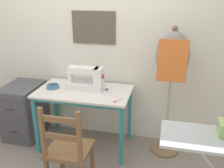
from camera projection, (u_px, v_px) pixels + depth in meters
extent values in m
plane|color=gray|center=(78.00, 160.00, 2.87)|extent=(14.00, 14.00, 0.00)
cube|color=silver|center=(92.00, 39.00, 3.04)|extent=(10.00, 0.05, 2.55)
cube|color=brown|center=(94.00, 28.00, 2.95)|extent=(0.53, 0.02, 0.38)
cube|color=silver|center=(84.00, 91.00, 2.89)|extent=(1.09, 0.62, 0.02)
cube|color=teal|center=(76.00, 104.00, 2.66)|extent=(1.01, 0.03, 0.04)
cube|color=teal|center=(36.00, 126.00, 2.88)|extent=(0.04, 0.04, 0.72)
cube|color=teal|center=(121.00, 137.00, 2.67)|extent=(0.04, 0.04, 0.72)
cube|color=teal|center=(56.00, 106.00, 3.37)|extent=(0.04, 0.04, 0.72)
cube|color=teal|center=(130.00, 114.00, 3.16)|extent=(0.04, 0.04, 0.72)
cube|color=white|center=(86.00, 86.00, 2.91)|extent=(0.40, 0.18, 0.08)
cube|color=white|center=(99.00, 76.00, 2.83)|extent=(0.09, 0.16, 0.19)
cube|color=white|center=(84.00, 70.00, 2.84)|extent=(0.35, 0.14, 0.07)
cube|color=white|center=(71.00, 77.00, 2.91)|extent=(0.04, 0.10, 0.12)
cylinder|color=#B22D2D|center=(103.00, 76.00, 2.82)|extent=(0.02, 0.06, 0.06)
cylinder|color=#99999E|center=(98.00, 67.00, 2.79)|extent=(0.01, 0.01, 0.02)
cylinder|color=teal|center=(53.00, 86.00, 2.95)|extent=(0.15, 0.15, 0.04)
cylinder|color=#243D54|center=(53.00, 85.00, 2.94)|extent=(0.12, 0.12, 0.01)
cube|color=silver|center=(118.00, 100.00, 2.63)|extent=(0.05, 0.09, 0.00)
cube|color=silver|center=(119.00, 100.00, 2.62)|extent=(0.07, 0.08, 0.00)
torus|color=#DB511E|center=(115.00, 102.00, 2.59)|extent=(0.03, 0.03, 0.01)
torus|color=#DB511E|center=(114.00, 102.00, 2.59)|extent=(0.03, 0.03, 0.01)
cylinder|color=#2875C1|center=(107.00, 89.00, 2.87)|extent=(0.03, 0.03, 0.04)
cylinder|color=beige|center=(107.00, 88.00, 2.87)|extent=(0.04, 0.04, 0.00)
cylinder|color=beige|center=(107.00, 90.00, 2.88)|extent=(0.04, 0.04, 0.00)
cube|color=brown|center=(69.00, 149.00, 2.38)|extent=(0.40, 0.38, 0.04)
cube|color=brown|center=(61.00, 155.00, 2.64)|extent=(0.04, 0.04, 0.40)
cube|color=brown|center=(92.00, 160.00, 2.56)|extent=(0.04, 0.04, 0.40)
cube|color=brown|center=(42.00, 132.00, 2.17)|extent=(0.04, 0.04, 0.48)
cube|color=brown|center=(79.00, 137.00, 2.10)|extent=(0.04, 0.04, 0.48)
cube|color=brown|center=(59.00, 120.00, 2.09)|extent=(0.34, 0.02, 0.06)
cube|color=brown|center=(61.00, 137.00, 2.15)|extent=(0.34, 0.02, 0.06)
cube|color=#4C4C51|center=(25.00, 110.00, 3.28)|extent=(0.43, 0.56, 0.70)
cube|color=#46464B|center=(10.00, 109.00, 2.97)|extent=(0.39, 0.01, 0.25)
cube|color=#333338|center=(10.00, 110.00, 2.96)|extent=(0.10, 0.01, 0.02)
cube|color=#46464B|center=(14.00, 132.00, 3.08)|extent=(0.39, 0.01, 0.25)
cube|color=#333338|center=(13.00, 132.00, 3.07)|extent=(0.10, 0.01, 0.02)
cylinder|color=#846647|center=(164.00, 149.00, 3.04)|extent=(0.32, 0.32, 0.03)
cylinder|color=#ADA89E|center=(168.00, 112.00, 2.86)|extent=(0.03, 0.03, 0.98)
ellipsoid|color=gray|center=(173.00, 55.00, 2.62)|extent=(0.35, 0.25, 0.53)
sphere|color=brown|center=(175.00, 29.00, 2.52)|extent=(0.06, 0.06, 0.06)
cube|color=orange|center=(172.00, 61.00, 2.51)|extent=(0.30, 0.01, 0.44)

